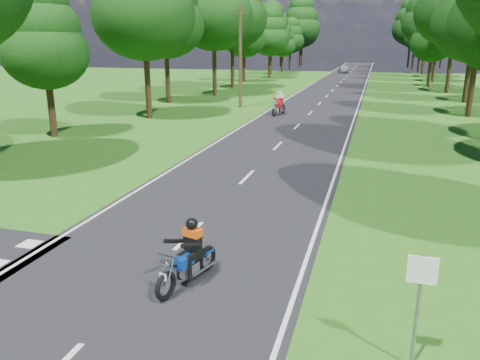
% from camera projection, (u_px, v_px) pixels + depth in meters
% --- Properties ---
extents(ground, '(160.00, 160.00, 0.00)m').
position_uv_depth(ground, '(157.00, 268.00, 10.94)').
color(ground, '#315D15').
rests_on(ground, ground).
extents(main_road, '(7.00, 140.00, 0.02)m').
position_uv_depth(main_road, '(337.00, 86.00, 57.03)').
color(main_road, black).
rests_on(main_road, ground).
extents(road_markings, '(7.40, 140.00, 0.01)m').
position_uv_depth(road_markings, '(335.00, 87.00, 55.34)').
color(road_markings, silver).
rests_on(road_markings, main_road).
extents(treeline, '(40.00, 115.35, 14.78)m').
position_uv_depth(treeline, '(358.00, 18.00, 63.60)').
color(treeline, black).
rests_on(treeline, ground).
extents(telegraph_pole, '(1.20, 0.26, 8.00)m').
position_uv_depth(telegraph_pole, '(240.00, 56.00, 37.19)').
color(telegraph_pole, '#382616').
rests_on(telegraph_pole, ground).
extents(road_sign, '(0.45, 0.07, 2.00)m').
position_uv_depth(road_sign, '(419.00, 293.00, 7.25)').
color(road_sign, slate).
rests_on(road_sign, ground).
extents(rider_near_blue, '(1.03, 1.86, 1.47)m').
position_uv_depth(rider_near_blue, '(187.00, 253.00, 9.99)').
color(rider_near_blue, '#0E399A').
rests_on(rider_near_blue, main_road).
extents(rider_far_red, '(1.00, 2.10, 1.68)m').
position_uv_depth(rider_far_red, '(279.00, 103.00, 33.79)').
color(rider_far_red, '#B70E28').
rests_on(rider_far_red, main_road).
extents(distant_car, '(2.42, 4.23, 1.36)m').
position_uv_depth(distant_car, '(344.00, 69.00, 81.04)').
color(distant_car, silver).
rests_on(distant_car, main_road).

